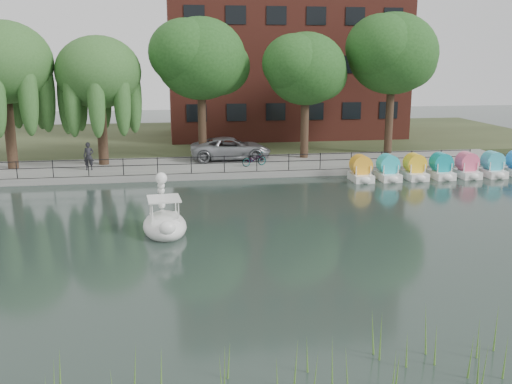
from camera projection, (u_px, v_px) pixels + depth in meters
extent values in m
plane|color=#34463D|center=(259.00, 249.00, 22.04)|extent=(120.00, 120.00, 0.00)
cube|color=gray|center=(220.00, 167.00, 37.37)|extent=(40.00, 6.00, 0.40)
cube|color=gray|center=(225.00, 176.00, 34.53)|extent=(40.00, 0.25, 0.40)
cube|color=#47512D|center=(205.00, 138.00, 50.83)|extent=(60.00, 22.00, 0.36)
cylinder|color=black|center=(224.00, 156.00, 34.46)|extent=(32.00, 0.04, 0.04)
cylinder|color=black|center=(224.00, 163.00, 34.55)|extent=(32.00, 0.04, 0.04)
cylinder|color=black|center=(224.00, 164.00, 34.56)|extent=(0.05, 0.05, 1.00)
cube|color=#4C1E16|center=(283.00, 31.00, 49.75)|extent=(20.00, 10.00, 18.00)
cylinder|color=#473323|center=(10.00, 135.00, 35.36)|extent=(0.60, 0.60, 4.20)
ellipsoid|color=#3F7133|center=(3.00, 62.00, 34.33)|extent=(5.88, 5.88, 5.00)
cylinder|color=#473323|center=(102.00, 135.00, 36.71)|extent=(0.60, 0.60, 3.80)
ellipsoid|color=#3F7133|center=(98.00, 72.00, 35.79)|extent=(5.32, 5.32, 4.52)
cylinder|color=#473323|center=(202.00, 126.00, 38.57)|extent=(0.60, 0.60, 4.50)
ellipsoid|color=#2E6526|center=(201.00, 59.00, 37.54)|extent=(6.00, 6.00, 5.10)
cylinder|color=#473323|center=(305.00, 128.00, 39.20)|extent=(0.60, 0.60, 4.05)
ellipsoid|color=#2E6526|center=(306.00, 69.00, 38.27)|extent=(5.40, 5.40, 4.59)
cylinder|color=#473323|center=(389.00, 120.00, 41.06)|extent=(0.60, 0.60, 4.72)
ellipsoid|color=#2E6526|center=(393.00, 54.00, 39.97)|extent=(6.30, 6.30, 5.36)
imported|color=gray|center=(231.00, 147.00, 38.65)|extent=(2.91, 6.25, 1.73)
imported|color=gray|center=(254.00, 158.00, 36.46)|extent=(1.15, 1.82, 1.00)
imported|color=black|center=(89.00, 154.00, 35.03)|extent=(0.74, 0.53, 1.98)
ellipsoid|color=white|center=(165.00, 226.00, 23.88)|extent=(2.04, 3.01, 0.64)
cube|color=white|center=(165.00, 220.00, 23.71)|extent=(1.27, 1.37, 0.32)
cube|color=white|center=(164.00, 199.00, 23.55)|extent=(1.44, 1.54, 0.06)
ellipsoid|color=white|center=(167.00, 228.00, 22.66)|extent=(0.71, 0.58, 0.59)
sphere|color=white|center=(161.00, 178.00, 24.35)|extent=(0.51, 0.51, 0.51)
cone|color=black|center=(161.00, 177.00, 24.68)|extent=(0.24, 0.29, 0.21)
cylinder|color=yellow|center=(161.00, 178.00, 24.54)|extent=(0.28, 0.13, 0.28)
cube|color=white|center=(361.00, 177.00, 33.99)|extent=(1.15, 1.70, 0.44)
cylinder|color=#FCAB27|center=(361.00, 165.00, 33.92)|extent=(0.90, 1.20, 0.90)
cube|color=white|center=(388.00, 176.00, 34.25)|extent=(1.15, 1.70, 0.44)
cylinder|color=#2BC4D1|center=(388.00, 164.00, 34.17)|extent=(0.90, 1.20, 0.90)
cube|color=white|center=(415.00, 175.00, 34.50)|extent=(1.15, 1.70, 0.44)
cylinder|color=yellow|center=(415.00, 163.00, 34.43)|extent=(0.90, 1.20, 0.90)
cube|color=white|center=(441.00, 175.00, 34.76)|extent=(1.15, 1.70, 0.44)
cylinder|color=#1094A0|center=(441.00, 163.00, 34.68)|extent=(0.90, 1.20, 0.90)
cube|color=white|center=(467.00, 174.00, 35.01)|extent=(1.15, 1.70, 0.44)
cylinder|color=#F15B84|center=(467.00, 162.00, 34.94)|extent=(0.90, 1.20, 0.90)
cube|color=white|center=(493.00, 173.00, 35.27)|extent=(1.15, 1.70, 0.44)
cylinder|color=#3AB3C7|center=(493.00, 161.00, 35.20)|extent=(0.90, 1.20, 0.90)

